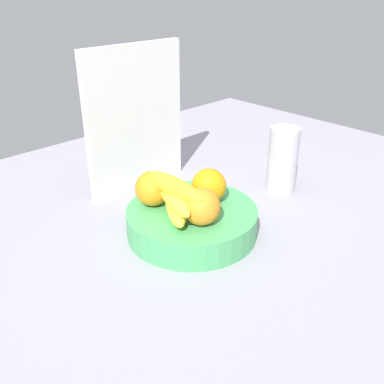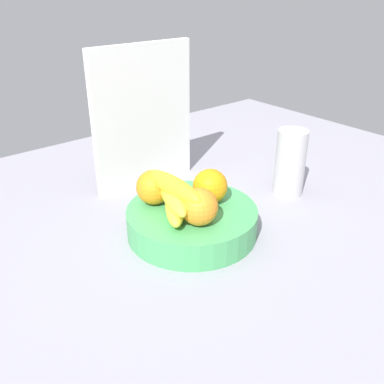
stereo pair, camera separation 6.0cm
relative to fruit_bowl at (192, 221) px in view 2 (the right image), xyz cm
name	(u,v)px [view 2 (the right image)]	position (x,y,z in cm)	size (l,w,h in cm)	color
ground_plane	(196,237)	(1.29, 0.01, -4.47)	(180.00, 140.00, 3.00)	gray
fruit_bowl	(192,221)	(0.00, 0.00, 0.00)	(27.80, 27.80, 5.95)	#46A15C
orange_front_left	(210,186)	(5.03, -0.03, 6.72)	(7.50, 7.50, 7.50)	orange
orange_front_right	(154,187)	(-4.54, 7.32, 6.72)	(7.50, 7.50, 7.50)	orange
orange_center	(199,207)	(-2.65, -5.39, 6.72)	(7.50, 7.50, 7.50)	orange
banana_bunch	(173,196)	(-4.18, 0.89, 7.17)	(13.15, 17.23, 8.40)	yellow
cutting_board	(144,118)	(6.51, 26.90, 15.03)	(28.00, 1.80, 36.00)	silver
thermos_tumbler	(290,163)	(31.06, -0.70, 5.38)	(7.49, 7.49, 16.72)	#B5B2B6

